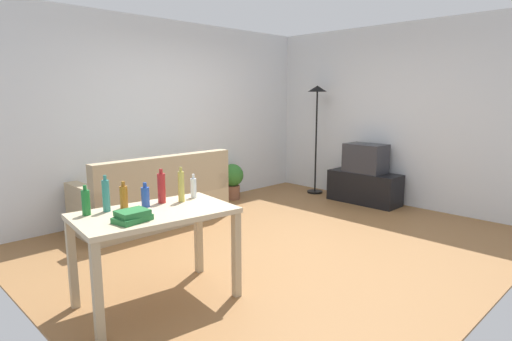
# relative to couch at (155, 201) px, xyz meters

# --- Properties ---
(ground_plane) EXTENTS (5.20, 4.40, 0.02)m
(ground_plane) POSITION_rel_couch_xyz_m (0.66, -1.59, -0.32)
(ground_plane) COLOR olive
(wall_rear) EXTENTS (5.20, 0.10, 2.70)m
(wall_rear) POSITION_rel_couch_xyz_m (0.66, 0.61, 1.04)
(wall_rear) COLOR silver
(wall_rear) RESTS_ON ground_plane
(wall_right) EXTENTS (0.10, 4.40, 2.70)m
(wall_right) POSITION_rel_couch_xyz_m (3.26, -1.59, 1.04)
(wall_right) COLOR silver
(wall_right) RESTS_ON ground_plane
(couch) EXTENTS (1.89, 0.84, 0.92)m
(couch) POSITION_rel_couch_xyz_m (0.00, 0.00, 0.00)
(couch) COLOR tan
(couch) RESTS_ON ground_plane
(tv_stand) EXTENTS (0.44, 1.10, 0.48)m
(tv_stand) POSITION_rel_couch_xyz_m (2.91, -1.31, -0.07)
(tv_stand) COLOR black
(tv_stand) RESTS_ON ground_plane
(tv) EXTENTS (0.41, 0.60, 0.44)m
(tv) POSITION_rel_couch_xyz_m (2.91, -1.31, 0.39)
(tv) COLOR #2D2D33
(tv) RESTS_ON tv_stand
(torchiere_lamp) EXTENTS (0.32, 0.32, 1.81)m
(torchiere_lamp) POSITION_rel_couch_xyz_m (2.91, -0.36, 1.11)
(torchiere_lamp) COLOR black
(torchiere_lamp) RESTS_ON ground_plane
(desk) EXTENTS (1.28, 0.85, 0.76)m
(desk) POSITION_rel_couch_xyz_m (-1.11, -1.84, 0.34)
(desk) COLOR #C6B28E
(desk) RESTS_ON ground_plane
(potted_plant) EXTENTS (0.36, 0.36, 0.57)m
(potted_plant) POSITION_rel_couch_xyz_m (1.61, 0.31, 0.02)
(potted_plant) COLOR brown
(potted_plant) RESTS_ON ground_plane
(bottle_green) EXTENTS (0.06, 0.06, 0.23)m
(bottle_green) POSITION_rel_couch_xyz_m (-1.54, -1.58, 0.55)
(bottle_green) COLOR #1E722D
(bottle_green) RESTS_ON desk
(bottle_tall) EXTENTS (0.06, 0.06, 0.29)m
(bottle_tall) POSITION_rel_couch_xyz_m (-1.38, -1.59, 0.58)
(bottle_tall) COLOR teal
(bottle_tall) RESTS_ON desk
(bottle_amber) EXTENTS (0.06, 0.06, 0.22)m
(bottle_amber) POSITION_rel_couch_xyz_m (-1.24, -1.60, 0.55)
(bottle_amber) COLOR #9E6019
(bottle_amber) RESTS_ON desk
(bottle_blue) EXTENTS (0.07, 0.07, 0.20)m
(bottle_blue) POSITION_rel_couch_xyz_m (-1.10, -1.69, 0.54)
(bottle_blue) COLOR #2347A3
(bottle_blue) RESTS_ON desk
(bottle_red) EXTENTS (0.07, 0.07, 0.29)m
(bottle_red) POSITION_rel_couch_xyz_m (-0.93, -1.66, 0.58)
(bottle_red) COLOR #AD2323
(bottle_red) RESTS_ON desk
(bottle_squat) EXTENTS (0.05, 0.05, 0.30)m
(bottle_squat) POSITION_rel_couch_xyz_m (-0.79, -1.75, 0.59)
(bottle_squat) COLOR #BCB24C
(bottle_squat) RESTS_ON desk
(bottle_clear) EXTENTS (0.05, 0.05, 0.21)m
(bottle_clear) POSITION_rel_couch_xyz_m (-0.63, -1.70, 0.54)
(bottle_clear) COLOR silver
(bottle_clear) RESTS_ON desk
(book_stack) EXTENTS (0.27, 0.21, 0.08)m
(book_stack) POSITION_rel_couch_xyz_m (-1.37, -1.98, 0.49)
(book_stack) COLOR #236B33
(book_stack) RESTS_ON desk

